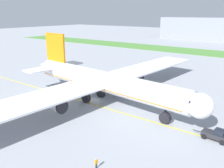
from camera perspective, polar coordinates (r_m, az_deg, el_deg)
The scene contains 6 objects.
ground_plane at distance 62.42m, azimuth -4.60°, elevation -3.84°, with size 600.00×600.00×0.00m, color #9399A0.
apron_taxi_line at distance 60.90m, azimuth -5.99°, elevation -4.41°, with size 280.00×0.36×0.01m, color yellow.
grass_median_strip at distance 147.13m, azimuth 21.41°, elevation 7.02°, with size 320.00×24.00×0.10m, color #4C8438.
airliner_foreground at distance 59.14m, azimuth -2.62°, elevation 0.66°, with size 54.35×87.50×16.25m.
pushback_tug at distance 47.07m, azimuth 23.58°, elevation -11.07°, with size 6.38×2.67×2.21m.
ground_crew_wingwalker_port at distance 36.46m, azimuth -3.79°, elevation -18.19°, with size 0.29×0.57×1.63m.
Camera 1 is at (39.13, -43.48, 21.80)m, focal length 38.27 mm.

